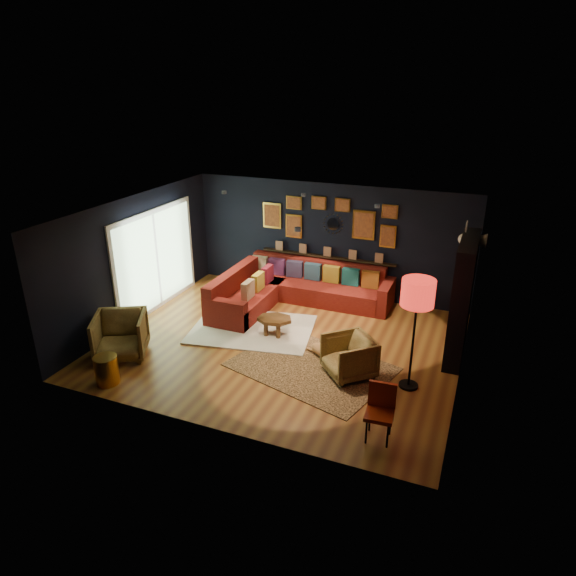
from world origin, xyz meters
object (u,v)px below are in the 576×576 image
at_px(floor_lamp, 418,297).
at_px(armchair_right, 349,355).
at_px(orange_chair, 381,407).
at_px(dog, 329,350).
at_px(coffee_table, 275,321).
at_px(pouf, 254,299).
at_px(armchair_left, 120,334).
at_px(sectional, 288,290).
at_px(gold_stool, 107,370).

bearing_deg(floor_lamp, armchair_right, -178.57).
height_order(orange_chair, dog, orange_chair).
height_order(coffee_table, pouf, coffee_table).
height_order(armchair_left, armchair_right, armchair_left).
bearing_deg(dog, armchair_left, -139.22).
bearing_deg(sectional, coffee_table, -77.96).
bearing_deg(armchair_left, pouf, 36.74).
bearing_deg(pouf, armchair_left, -114.55).
height_order(armchair_right, orange_chair, orange_chair).
bearing_deg(orange_chair, armchair_left, 170.32).
bearing_deg(orange_chair, coffee_table, 134.82).
height_order(orange_chair, floor_lamp, floor_lamp).
xyz_separation_m(coffee_table, dog, (1.29, -0.47, -0.13)).
bearing_deg(armchair_right, armchair_left, -119.92).
distance_m(pouf, dog, 2.71).
xyz_separation_m(gold_stool, dog, (3.20, 2.15, -0.06)).
xyz_separation_m(floor_lamp, dog, (-1.50, 0.36, -1.44)).
distance_m(armchair_right, orange_chair, 1.65).
bearing_deg(orange_chair, sectional, 123.50).
height_order(armchair_left, gold_stool, armchair_left).
height_order(pouf, dog, pouf).
distance_m(armchair_left, floor_lamp, 5.27).
relative_size(armchair_left, gold_stool, 1.85).
height_order(pouf, armchair_right, armchair_right).
distance_m(sectional, dog, 2.58).
height_order(sectional, orange_chair, sectional).
distance_m(armchair_left, dog, 3.80).
distance_m(armchair_right, gold_stool, 4.07).
xyz_separation_m(pouf, armchair_right, (2.72, -1.90, 0.18)).
relative_size(orange_chair, dog, 0.79).
bearing_deg(armchair_left, dog, -8.20).
xyz_separation_m(armchair_left, gold_stool, (0.35, -0.82, -0.21)).
distance_m(pouf, armchair_right, 3.32).
distance_m(gold_stool, floor_lamp, 5.21).
bearing_deg(gold_stool, sectional, 69.13).
bearing_deg(floor_lamp, gold_stool, -159.13).
relative_size(coffee_table, pouf, 1.48).
xyz_separation_m(orange_chair, floor_lamp, (0.18, 1.44, 1.13)).
distance_m(sectional, coffee_table, 1.57).
distance_m(coffee_table, dog, 1.38).
bearing_deg(gold_stool, orange_chair, 4.47).
bearing_deg(coffee_table, sectional, 102.04).
bearing_deg(floor_lamp, sectional, 142.76).
relative_size(gold_stool, dog, 0.46).
distance_m(coffee_table, orange_chair, 3.46).
xyz_separation_m(armchair_left, floor_lamp, (5.05, 0.97, 1.17)).
bearing_deg(armchair_left, armchair_right, -15.50).
bearing_deg(sectional, floor_lamp, -37.24).
relative_size(coffee_table, orange_chair, 0.95).
bearing_deg(gold_stool, armchair_right, 25.70).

